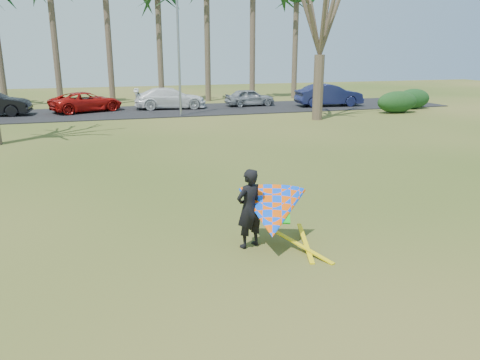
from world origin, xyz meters
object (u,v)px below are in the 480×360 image
object	(u,v)px
car_3	(170,98)
car_4	(250,97)
car_5	(329,95)
bare_tree_right	(322,10)
kite_flyer	(269,212)
car_2	(87,102)
streetlight	(181,47)

from	to	relation	value
car_3	car_4	bearing A→B (deg)	-85.29
car_3	car_4	world-z (taller)	car_3
car_5	bare_tree_right	bearing A→B (deg)	151.67
car_5	kite_flyer	distance (m)	27.63
bare_tree_right	car_2	bearing A→B (deg)	150.44
car_3	kite_flyer	size ratio (longest dim) A/B	2.19
car_4	car_5	world-z (taller)	car_5
bare_tree_right	car_4	bearing A→B (deg)	103.26
kite_flyer	streetlight	bearing A→B (deg)	84.64
car_2	kite_flyer	bearing A→B (deg)	165.08
streetlight	bare_tree_right	bearing A→B (deg)	-27.03
streetlight	kite_flyer	xyz separation A→B (m)	(-2.05, -21.83, -3.61)
car_3	car_4	distance (m)	6.18
streetlight	car_4	bearing A→B (deg)	33.66
bare_tree_right	streetlight	xyz separation A→B (m)	(-7.84, 4.00, -2.10)
bare_tree_right	car_5	world-z (taller)	bare_tree_right
car_2	car_4	xyz separation A→B (m)	(12.09, 0.05, -0.04)
bare_tree_right	car_3	bearing A→B (deg)	135.23
car_2	car_5	distance (m)	18.02
bare_tree_right	kite_flyer	distance (m)	21.18
bare_tree_right	kite_flyer	world-z (taller)	bare_tree_right
streetlight	car_2	bearing A→B (deg)	147.38
kite_flyer	bare_tree_right	bearing A→B (deg)	60.99
car_2	car_5	world-z (taller)	car_5
streetlight	car_5	size ratio (longest dim) A/B	1.57
car_3	car_4	size ratio (longest dim) A/B	1.37
car_2	car_3	bearing A→B (deg)	-113.23
streetlight	kite_flyer	bearing A→B (deg)	-95.36
bare_tree_right	car_2	world-z (taller)	bare_tree_right
bare_tree_right	car_5	distance (m)	9.20
streetlight	car_4	xyz separation A→B (m)	(5.96, 3.97, -3.75)
car_3	kite_flyer	world-z (taller)	kite_flyer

